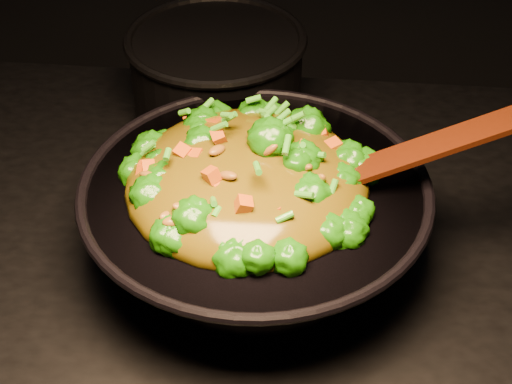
# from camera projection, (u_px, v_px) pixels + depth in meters

# --- Properties ---
(wok) EXTENTS (0.49, 0.49, 0.11)m
(wok) POSITION_uv_depth(u_px,v_px,m) (255.00, 223.00, 0.93)
(wok) COLOR black
(wok) RESTS_ON stovetop
(stir_fry) EXTENTS (0.35, 0.35, 0.10)m
(stir_fry) POSITION_uv_depth(u_px,v_px,m) (247.00, 154.00, 0.86)
(stir_fry) COLOR #207708
(stir_fry) RESTS_ON wok
(spatula) EXTENTS (0.24, 0.07, 0.10)m
(spatula) POSITION_uv_depth(u_px,v_px,m) (403.00, 157.00, 0.87)
(spatula) COLOR #331106
(spatula) RESTS_ON wok
(back_pot) EXTENTS (0.32, 0.32, 0.14)m
(back_pot) POSITION_uv_depth(u_px,v_px,m) (217.00, 78.00, 1.15)
(back_pot) COLOR black
(back_pot) RESTS_ON stovetop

